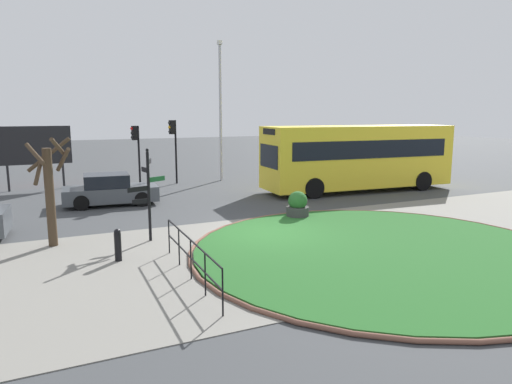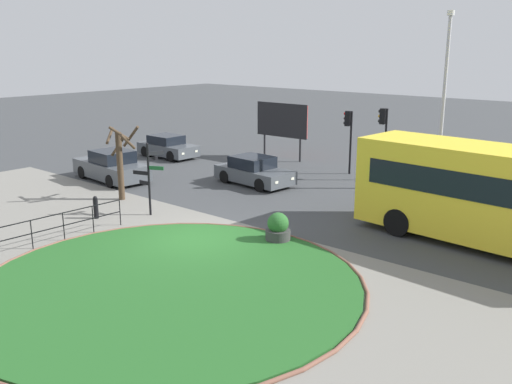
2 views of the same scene
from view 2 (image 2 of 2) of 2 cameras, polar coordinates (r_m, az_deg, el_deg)
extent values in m
plane|color=#3D3F42|center=(19.85, -6.09, -4.93)|extent=(120.00, 120.00, 0.00)
cube|color=gray|center=(18.76, -9.98, -6.21)|extent=(32.00, 8.50, 0.02)
cylinder|color=#235B23|center=(16.35, -8.79, -9.21)|extent=(10.90, 10.90, 0.10)
torus|color=brown|center=(16.35, -8.79, -9.20)|extent=(11.21, 11.21, 0.11)
cylinder|color=black|center=(22.67, -10.77, 1.12)|extent=(0.09, 0.09, 2.85)
sphere|color=black|center=(22.38, -10.95, 4.80)|extent=(0.10, 0.10, 0.10)
cube|color=black|center=(22.55, -10.06, 3.90)|extent=(0.25, 0.57, 0.15)
cube|color=black|center=(22.70, -10.36, 3.31)|extent=(0.10, 0.50, 0.15)
cube|color=#195128|center=(22.41, -10.04, 2.40)|extent=(0.56, 0.29, 0.15)
cube|color=black|center=(22.82, -11.61, 1.92)|extent=(0.65, 0.24, 0.15)
cube|color=black|center=(22.90, -11.26, 0.94)|extent=(0.49, 0.07, 0.15)
cylinder|color=black|center=(22.97, -15.89, -1.66)|extent=(0.19, 0.19, 0.80)
sphere|color=black|center=(22.86, -15.96, -0.62)|extent=(0.18, 0.18, 0.18)
cube|color=black|center=(20.56, -18.99, -2.03)|extent=(0.18, 4.63, 0.03)
cube|color=black|center=(20.68, -18.89, -3.23)|extent=(0.18, 4.63, 0.03)
cylinder|color=black|center=(21.83, -13.59, -2.05)|extent=(0.04, 0.04, 1.01)
cylinder|color=black|center=(21.24, -16.16, -2.69)|extent=(0.04, 0.04, 1.01)
cylinder|color=black|center=(20.70, -18.88, -3.36)|extent=(0.04, 0.04, 1.01)
cylinder|color=black|center=(20.21, -21.74, -4.06)|extent=(0.04, 0.04, 1.01)
cube|color=yellow|center=(20.13, 23.97, -0.44)|extent=(10.18, 3.29, 3.09)
cube|color=black|center=(18.84, 22.68, 0.09)|extent=(8.80, 0.65, 0.88)
cube|color=black|center=(22.26, 11.93, 2.26)|extent=(0.17, 2.12, 1.10)
cube|color=black|center=(22.05, 12.09, 5.24)|extent=(0.12, 1.42, 0.28)
cylinder|color=black|center=(20.73, 14.14, -2.99)|extent=(1.02, 0.37, 1.00)
cylinder|color=black|center=(22.75, 17.21, -1.64)|extent=(1.02, 0.37, 1.00)
cube|color=#474C51|center=(29.36, -14.41, 2.24)|extent=(4.63, 2.30, 0.77)
cube|color=black|center=(29.08, -14.32, 3.51)|extent=(2.02, 1.83, 0.60)
cube|color=#EAEACC|center=(31.04, -17.42, 2.75)|extent=(0.04, 0.20, 0.12)
cube|color=#EAEACC|center=(31.55, -15.59, 3.07)|extent=(0.04, 0.20, 0.12)
cylinder|color=black|center=(30.21, -17.14, 1.92)|extent=(0.66, 0.28, 0.64)
cylinder|color=black|center=(31.01, -14.30, 2.44)|extent=(0.66, 0.28, 0.64)
cylinder|color=black|center=(27.82, -14.48, 1.06)|extent=(0.66, 0.28, 0.64)
cylinder|color=black|center=(28.69, -11.49, 1.64)|extent=(0.66, 0.28, 0.64)
cube|color=#474C51|center=(27.58, -0.15, 1.79)|extent=(4.13, 2.16, 0.64)
cube|color=black|center=(27.57, -0.38, 3.06)|extent=(2.01, 1.76, 0.56)
cube|color=#EAEACC|center=(26.61, 3.72, 1.36)|extent=(0.04, 0.20, 0.12)
cube|color=#EAEACC|center=(25.83, 2.11, 0.97)|extent=(0.04, 0.20, 0.12)
cylinder|color=black|center=(27.37, 2.91, 1.29)|extent=(0.66, 0.27, 0.64)
cylinder|color=black|center=(26.20, 0.46, 0.71)|extent=(0.66, 0.27, 0.64)
cylinder|color=black|center=(29.05, -0.69, 2.09)|extent=(0.66, 0.27, 0.64)
cylinder|color=black|center=(27.95, -3.14, 1.57)|extent=(0.66, 0.27, 0.64)
cube|color=#474C51|center=(34.84, -8.88, 4.31)|extent=(3.93, 1.82, 0.64)
cube|color=black|center=(34.86, -9.08, 5.28)|extent=(1.90, 1.57, 0.52)
cube|color=#EAEACC|center=(33.71, -6.05, 4.12)|extent=(0.02, 0.20, 0.12)
cube|color=#EAEACC|center=(33.03, -7.39, 3.86)|extent=(0.02, 0.20, 0.12)
cylinder|color=black|center=(34.48, -6.56, 3.99)|extent=(0.64, 0.23, 0.64)
cylinder|color=black|center=(33.46, -8.58, 3.59)|extent=(0.64, 0.23, 0.64)
cylinder|color=black|center=(36.28, -9.14, 4.42)|extent=(0.64, 0.23, 0.64)
cylinder|color=black|center=(35.32, -11.12, 4.06)|extent=(0.64, 0.23, 0.64)
cylinder|color=black|center=(30.07, 9.55, 4.92)|extent=(0.11, 0.11, 3.32)
cube|color=black|center=(29.95, 9.27, 7.35)|extent=(0.31, 0.31, 0.78)
sphere|color=red|center=(29.97, 9.01, 7.83)|extent=(0.16, 0.16, 0.16)
sphere|color=black|center=(30.00, 8.99, 7.37)|extent=(0.16, 0.16, 0.16)
sphere|color=black|center=(30.03, 8.97, 6.91)|extent=(0.16, 0.16, 0.16)
cylinder|color=black|center=(28.94, 12.93, 4.67)|extent=(0.11, 0.11, 3.61)
cube|color=black|center=(28.80, 12.69, 7.48)|extent=(0.31, 0.31, 0.78)
sphere|color=black|center=(28.81, 12.43, 7.99)|extent=(0.16, 0.16, 0.16)
sphere|color=#F2A519|center=(28.84, 12.40, 7.51)|extent=(0.16, 0.16, 0.16)
sphere|color=black|center=(28.86, 12.37, 7.03)|extent=(0.16, 0.16, 0.16)
cylinder|color=#B7B7BC|center=(27.57, 18.40, 8.31)|extent=(0.16, 0.16, 7.89)
cylinder|color=silver|center=(27.48, 19.11, 16.75)|extent=(0.32, 0.32, 0.22)
cylinder|color=black|center=(34.58, 0.88, 5.54)|extent=(0.12, 0.12, 2.35)
cylinder|color=black|center=(33.02, 4.50, 5.07)|extent=(0.12, 0.12, 2.35)
cube|color=red|center=(33.61, 2.67, 7.29)|extent=(3.53, 0.20, 1.89)
cube|color=black|center=(33.56, 2.60, 7.28)|extent=(3.63, 0.11, 1.99)
cylinder|color=#383838|center=(19.55, 2.23, -4.46)|extent=(0.87, 0.87, 0.45)
sphere|color=#286028|center=(19.40, 2.24, -3.17)|extent=(0.74, 0.74, 0.74)
cylinder|color=#423323|center=(25.26, -13.58, 2.52)|extent=(0.27, 0.27, 3.00)
cylinder|color=#423323|center=(25.38, -13.81, 4.46)|extent=(0.39, 0.64, 0.82)
cylinder|color=#423323|center=(24.79, -12.86, 4.99)|extent=(0.43, 1.00, 0.80)
cylinder|color=#423323|center=(25.16, -14.57, 5.54)|extent=(0.56, 0.75, 0.64)
cylinder|color=#423323|center=(24.62, -13.70, 5.79)|extent=(0.53, 0.78, 0.65)
cylinder|color=#423323|center=(25.34, -12.54, 5.51)|extent=(1.31, 0.27, 1.07)
camera|label=1|loc=(20.58, -51.08, 2.01)|focal=32.83mm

